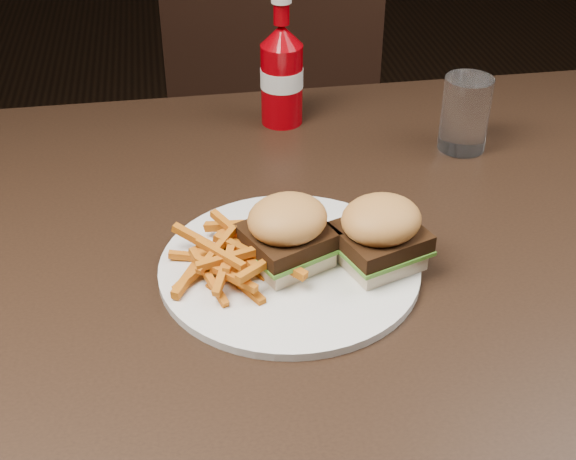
{
  "coord_description": "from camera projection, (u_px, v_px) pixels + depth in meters",
  "views": [
    {
      "loc": [
        -0.2,
        -0.81,
        1.31
      ],
      "look_at": [
        -0.08,
        -0.08,
        0.8
      ],
      "focal_mm": 50.0,
      "sensor_mm": 36.0,
      "label": 1
    }
  ],
  "objects": [
    {
      "name": "chair_far",
      "position": [
        280.0,
        141.0,
        1.85
      ],
      "size": [
        0.52,
        0.52,
        0.04
      ],
      "primitive_type": "cube",
      "rotation": [
        0.0,
        0.0,
        2.93
      ],
      "color": "black",
      "rests_on": "ground"
    },
    {
      "name": "fries_pile",
      "position": [
        238.0,
        252.0,
        0.89
      ],
      "size": [
        0.13,
        0.13,
        0.05
      ],
      "primitive_type": null,
      "rotation": [
        0.0,
        0.0,
        0.08
      ],
      "color": "#B64F11",
      "rests_on": "plate"
    },
    {
      "name": "plate",
      "position": [
        289.0,
        267.0,
        0.91
      ],
      "size": [
        0.3,
        0.3,
        0.01
      ],
      "primitive_type": "cylinder",
      "color": "white",
      "rests_on": "dining_table"
    },
    {
      "name": "dining_table",
      "position": [
        341.0,
        235.0,
        1.01
      ],
      "size": [
        1.2,
        0.8,
        0.04
      ],
      "primitive_type": "cube",
      "color": "black",
      "rests_on": "ground"
    },
    {
      "name": "ketchup_bottle",
      "position": [
        282.0,
        85.0,
        1.19
      ],
      "size": [
        0.07,
        0.07,
        0.13
      ],
      "primitive_type": "cylinder",
      "rotation": [
        0.0,
        0.0,
        0.19
      ],
      "color": "#8F0007",
      "rests_on": "dining_table"
    },
    {
      "name": "tumbler",
      "position": [
        465.0,
        114.0,
        1.13
      ],
      "size": [
        0.09,
        0.09,
        0.11
      ],
      "primitive_type": "cylinder",
      "rotation": [
        0.0,
        0.0,
        -0.37
      ],
      "color": "white",
      "rests_on": "dining_table"
    },
    {
      "name": "sandwich_half_b",
      "position": [
        378.0,
        255.0,
        0.91
      ],
      "size": [
        0.1,
        0.1,
        0.02
      ],
      "primitive_type": "cube",
      "rotation": [
        0.0,
        0.0,
        0.35
      ],
      "color": "beige",
      "rests_on": "plate"
    },
    {
      "name": "sandwich_half_a",
      "position": [
        287.0,
        254.0,
        0.91
      ],
      "size": [
        0.11,
        0.1,
        0.02
      ],
      "primitive_type": "cube",
      "rotation": [
        0.0,
        0.0,
        0.43
      ],
      "color": "beige",
      "rests_on": "plate"
    }
  ]
}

